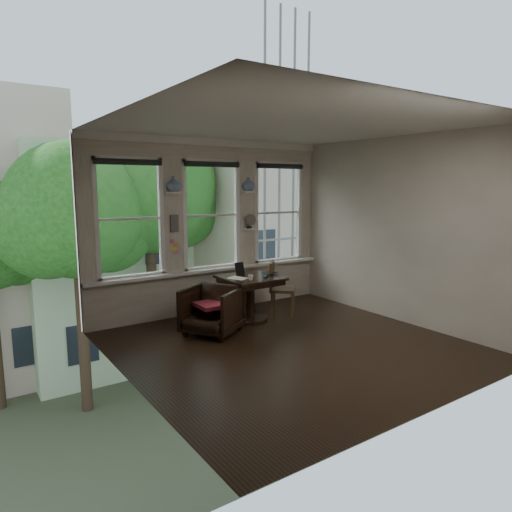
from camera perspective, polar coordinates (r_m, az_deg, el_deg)
ground at (r=6.51m, az=4.27°, el=-11.13°), size 4.50×4.50×0.00m
ceiling at (r=6.16m, az=4.60°, el=16.08°), size 4.50×4.50×0.00m
wall_back at (r=8.03m, az=-5.67°, el=3.66°), size 4.50×0.00×4.50m
wall_front at (r=4.64m, az=22.06°, el=-0.77°), size 4.50×0.00×4.50m
wall_left at (r=5.08m, az=-15.82°, el=0.33°), size 0.00×4.50×4.50m
wall_right at (r=7.76m, az=17.54°, el=3.11°), size 0.00×4.50×4.50m
window_left at (r=7.43m, az=-15.58°, el=4.51°), size 1.10×0.12×1.90m
window_center at (r=8.01m, az=-5.69°, el=5.09°), size 1.10×0.12×1.90m
window_right at (r=8.80m, az=2.66°, el=5.46°), size 1.10×0.12×1.90m
shelf_left at (r=7.59m, az=-10.23°, el=7.80°), size 0.26×0.16×0.03m
shelf_right at (r=8.28m, az=-0.95°, el=8.02°), size 0.26×0.16×0.03m
intercom at (r=7.64m, az=-10.22°, el=4.05°), size 0.14×0.06×0.28m
sticky_notes at (r=7.68m, az=-10.16°, el=1.45°), size 0.16×0.01×0.24m
desk_fan at (r=8.30m, az=-0.86°, el=4.08°), size 0.20×0.20×0.24m
vase_left at (r=7.58m, az=-10.26°, el=8.85°), size 0.24×0.24×0.25m
vase_right at (r=8.28m, az=-0.95°, el=8.98°), size 0.24×0.24×0.25m
table at (r=7.51m, az=-0.71°, el=-5.37°), size 0.90×0.90×0.75m
armchair_left at (r=6.92m, az=-5.50°, el=-6.79°), size 1.09×1.08×0.72m
cushion_red at (r=6.89m, az=-5.51°, el=-6.08°), size 0.45×0.45×0.06m
side_chair_right at (r=7.85m, az=3.39°, el=-4.12°), size 0.59×0.59×0.92m
laptop at (r=7.55m, az=2.08°, el=-2.29°), size 0.33×0.22×0.03m
mug at (r=7.14m, az=-0.65°, el=-2.70°), size 0.11×0.11×0.08m
drinking_glass at (r=7.28m, az=1.25°, el=-2.38°), size 0.13×0.13×0.11m
tablet at (r=7.48m, az=-2.05°, el=-1.63°), size 0.16×0.08×0.22m
papers at (r=7.29m, az=-2.25°, el=-2.77°), size 0.32×0.36×0.00m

